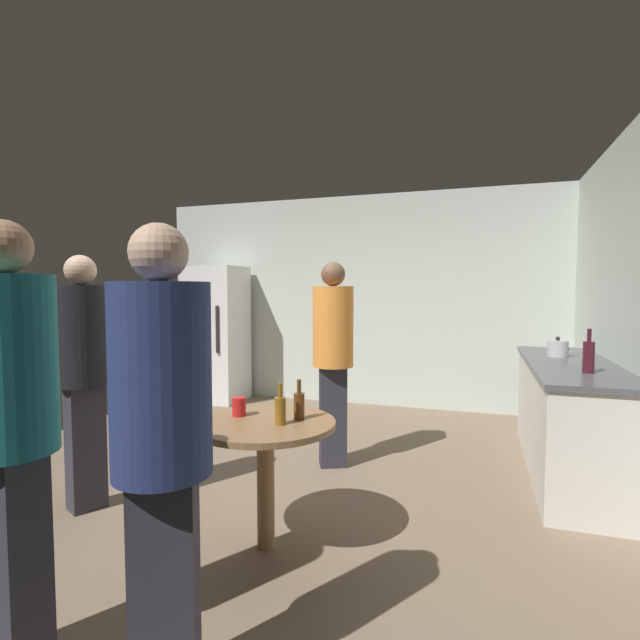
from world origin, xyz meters
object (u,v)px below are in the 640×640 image
at_px(kettle, 558,348).
at_px(person_in_teal_shirt, 9,410).
at_px(foreground_table, 265,439).
at_px(person_in_black_shirt, 83,361).
at_px(beer_bottle_brown, 299,405).
at_px(person_in_navy_shirt, 162,429).
at_px(plastic_cup_red, 239,407).
at_px(refrigerator, 217,334).
at_px(beer_bottle_amber, 280,409).
at_px(wine_bottle_on_counter, 589,356).
at_px(person_in_orange_shirt, 333,347).

relative_size(kettle, person_in_teal_shirt, 0.14).
height_order(foreground_table, person_in_black_shirt, person_in_black_shirt).
relative_size(foreground_table, person_in_teal_shirt, 0.46).
distance_m(beer_bottle_brown, person_in_teal_shirt, 1.41).
height_order(beer_bottle_brown, person_in_black_shirt, person_in_black_shirt).
bearing_deg(person_in_navy_shirt, plastic_cup_red, -10.26).
distance_m(refrigerator, beer_bottle_amber, 3.96).
xyz_separation_m(wine_bottle_on_counter, person_in_orange_shirt, (-1.88, 0.06, -0.02)).
bearing_deg(refrigerator, person_in_orange_shirt, -39.73).
height_order(wine_bottle_on_counter, person_in_orange_shirt, person_in_orange_shirt).
xyz_separation_m(beer_bottle_amber, person_in_black_shirt, (-1.47, 0.10, 0.18)).
relative_size(beer_bottle_brown, person_in_black_shirt, 0.13).
bearing_deg(wine_bottle_on_counter, person_in_orange_shirt, 178.21).
xyz_separation_m(refrigerator, beer_bottle_amber, (2.32, -3.21, -0.08)).
distance_m(kettle, person_in_teal_shirt, 4.01).
bearing_deg(person_in_black_shirt, refrigerator, 131.18).
xyz_separation_m(refrigerator, wine_bottle_on_counter, (4.07, -1.88, 0.12)).
bearing_deg(kettle, person_in_black_shirt, -146.50).
relative_size(kettle, foreground_table, 0.30).
bearing_deg(kettle, person_in_navy_shirt, -117.74).
relative_size(beer_bottle_amber, beer_bottle_brown, 1.00).
bearing_deg(person_in_teal_shirt, person_in_navy_shirt, -76.77).
distance_m(wine_bottle_on_counter, plastic_cup_red, 2.41).
bearing_deg(kettle, person_in_orange_shirt, -156.03).
relative_size(beer_bottle_amber, person_in_navy_shirt, 0.14).
bearing_deg(beer_bottle_brown, person_in_navy_shirt, -92.93).
distance_m(refrigerator, person_in_navy_shirt, 4.82).
bearing_deg(person_in_black_shirt, person_in_teal_shirt, -28.93).
distance_m(wine_bottle_on_counter, beer_bottle_amber, 2.21).
bearing_deg(foreground_table, kettle, 50.17).
bearing_deg(person_in_black_shirt, beer_bottle_amber, 22.03).
relative_size(foreground_table, person_in_orange_shirt, 0.47).
bearing_deg(person_in_navy_shirt, wine_bottle_on_counter, -62.32).
height_order(wine_bottle_on_counter, beer_bottle_amber, wine_bottle_on_counter).
distance_m(foreground_table, plastic_cup_red, 0.25).
height_order(person_in_navy_shirt, person_in_teal_shirt, person_in_teal_shirt).
bearing_deg(beer_bottle_brown, person_in_teal_shirt, -120.64).
height_order(beer_bottle_amber, beer_bottle_brown, same).
distance_m(beer_bottle_brown, plastic_cup_red, 0.36).
height_order(beer_bottle_amber, person_in_navy_shirt, person_in_navy_shirt).
bearing_deg(beer_bottle_brown, person_in_orange_shirt, 98.21).
relative_size(kettle, beer_bottle_brown, 1.06).
height_order(beer_bottle_brown, person_in_navy_shirt, person_in_navy_shirt).
relative_size(beer_bottle_brown, person_in_teal_shirt, 0.13).
bearing_deg(wine_bottle_on_counter, person_in_teal_shirt, -135.18).
distance_m(beer_bottle_amber, person_in_navy_shirt, 1.03).
height_order(beer_bottle_brown, plastic_cup_red, beer_bottle_brown).
distance_m(wine_bottle_on_counter, foreground_table, 2.30).
bearing_deg(beer_bottle_amber, kettle, 52.42).
height_order(kettle, person_in_black_shirt, person_in_black_shirt).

